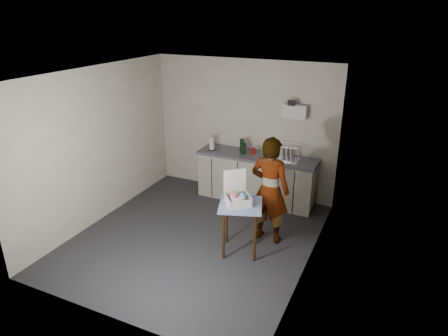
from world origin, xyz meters
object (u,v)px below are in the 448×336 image
at_px(kitchen_counter, 256,179).
at_px(paper_towel, 212,144).
at_px(bakery_box, 238,197).
at_px(standing_man, 270,190).
at_px(dark_bottle, 242,146).
at_px(soap_bottle, 243,147).
at_px(side_table, 241,210).
at_px(soda_can, 253,151).
at_px(dish_rack, 288,156).

height_order(kitchen_counter, paper_towel, paper_towel).
height_order(paper_towel, bakery_box, bakery_box).
height_order(standing_man, paper_towel, standing_man).
bearing_deg(paper_towel, dark_bottle, 12.69).
xyz_separation_m(standing_man, soap_bottle, (-0.93, 1.19, 0.20)).
distance_m(side_table, standing_man, 0.61).
height_order(side_table, soda_can, soda_can).
bearing_deg(soda_can, side_table, -74.70).
xyz_separation_m(kitchen_counter, bakery_box, (0.35, -1.76, 0.47)).
relative_size(standing_man, dish_rack, 4.28).
xyz_separation_m(soda_can, dish_rack, (0.66, 0.02, -0.01)).
relative_size(side_table, dark_bottle, 3.10).
bearing_deg(dish_rack, paper_towel, -176.03).
xyz_separation_m(kitchen_counter, standing_man, (0.67, -1.24, 0.42)).
bearing_deg(standing_man, dark_bottle, -47.50).
xyz_separation_m(soda_can, paper_towel, (-0.81, -0.08, 0.05)).
xyz_separation_m(standing_man, paper_towel, (-1.56, 1.15, 0.18)).
xyz_separation_m(side_table, soap_bottle, (-0.66, 1.71, 0.36)).
bearing_deg(soap_bottle, standing_man, -52.05).
distance_m(soap_bottle, soda_can, 0.20).
distance_m(soda_can, bakery_box, 1.81).
distance_m(soda_can, dark_bottle, 0.26).
xyz_separation_m(kitchen_counter, side_table, (0.40, -1.76, 0.27)).
distance_m(kitchen_counter, standing_man, 1.47).
height_order(soda_can, paper_towel, paper_towel).
xyz_separation_m(side_table, soda_can, (-0.48, 1.75, 0.29)).
distance_m(kitchen_counter, side_table, 1.82).
bearing_deg(kitchen_counter, soap_bottle, -169.50).
distance_m(kitchen_counter, soap_bottle, 0.68).
relative_size(side_table, bakery_box, 1.64).
xyz_separation_m(dark_bottle, bakery_box, (0.68, -1.81, -0.14)).
height_order(standing_man, dark_bottle, standing_man).
height_order(soda_can, dark_bottle, dark_bottle).
bearing_deg(soda_can, soap_bottle, -165.51).
relative_size(soda_can, dish_rack, 0.35).
relative_size(paper_towel, dish_rack, 0.63).
height_order(soap_bottle, dish_rack, soap_bottle).
height_order(paper_towel, dish_rack, dish_rack).
height_order(standing_man, bakery_box, standing_man).
xyz_separation_m(kitchen_counter, soap_bottle, (-0.26, -0.05, 0.62)).
bearing_deg(dark_bottle, dish_rack, -1.56).
bearing_deg(dish_rack, standing_man, -86.28).
bearing_deg(soap_bottle, kitchen_counter, 10.50).
bearing_deg(bakery_box, paper_towel, 86.93).
bearing_deg(soap_bottle, dish_rack, 4.52).
height_order(standing_man, dish_rack, standing_man).
bearing_deg(soda_can, dark_bottle, 169.70).
bearing_deg(dish_rack, kitchen_counter, -178.19).
bearing_deg(bakery_box, dish_rack, 42.93).
distance_m(paper_towel, bakery_box, 2.09).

